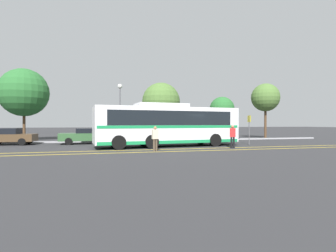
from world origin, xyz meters
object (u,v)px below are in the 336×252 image
bus_stop_sign (249,126)px  tree_2 (222,109)px  tree_3 (161,102)px  street_lamp (120,100)px  tree_1 (265,98)px  transit_bus (168,124)px  parked_car_2 (160,135)px  pedestrian_0 (233,135)px  parked_car_0 (9,136)px  parked_car_1 (86,136)px  pedestrian_1 (155,137)px  tree_0 (24,93)px

bus_stop_sign → tree_2: bearing=164.2°
bus_stop_sign → tree_3: (-5.33, 10.79, 2.83)m
street_lamp → tree_1: (17.54, 0.39, 0.75)m
transit_bus → tree_3: tree_3 is taller
parked_car_2 → bus_stop_sign: bus_stop_sign is taller
transit_bus → pedestrian_0: transit_bus is taller
street_lamp → tree_3: tree_3 is taller
parked_car_0 → street_lamp: bearing=112.3°
parked_car_1 → street_lamp: 5.79m
pedestrian_1 → tree_2: size_ratio=0.33×
parked_car_1 → transit_bus: bearing=-127.2°
street_lamp → tree_3: 5.96m
pedestrian_0 → bus_stop_sign: bus_stop_sign is taller
tree_0 → tree_2: size_ratio=1.53×
parked_car_1 → street_lamp: bearing=-46.2°
parked_car_0 → tree_0: (-0.37, 5.64, 4.33)m
pedestrian_1 → street_lamp: 11.47m
bus_stop_sign → tree_2: size_ratio=0.52×
parked_car_2 → tree_0: tree_0 is taller
tree_0 → tree_2: bearing=-5.7°
parked_car_2 → pedestrian_1: size_ratio=2.61×
transit_bus → bus_stop_sign: transit_bus is taller
pedestrian_0 → parked_car_0: bearing=4.3°
pedestrian_0 → parked_car_1: bearing=-5.6°
tree_3 → parked_car_2: bearing=-103.2°
parked_car_0 → pedestrian_0: size_ratio=2.43×
transit_bus → bus_stop_sign: size_ratio=4.64×
street_lamp → tree_3: bearing=31.4°
parked_car_2 → tree_1: (14.00, 3.85, 4.29)m
pedestrian_0 → tree_2: (4.27, 10.64, 2.52)m
transit_bus → tree_3: 11.33m
bus_stop_sign → tree_1: size_ratio=0.38×
parked_car_2 → tree_2: bearing=-64.5°
transit_bus → street_lamp: 8.74m
tree_2 → street_lamp: bearing=-178.0°
parked_car_1 → pedestrian_1: (4.76, -7.54, 0.20)m
parked_car_0 → street_lamp: 10.48m
parked_car_1 → street_lamp: (3.17, 3.33, 3.51)m
bus_stop_sign → street_lamp: street_lamp is taller
parked_car_2 → pedestrian_0: size_ratio=2.52×
transit_bus → street_lamp: (-3.22, 7.74, 2.48)m
parked_car_1 → tree_1: bearing=-82.4°
pedestrian_0 → tree_2: bearing=-84.6°
parked_car_2 → pedestrian_1: bearing=165.6°
bus_stop_sign → street_lamp: 13.20m
pedestrian_0 → parked_car_2: bearing=-32.5°
street_lamp → tree_1: size_ratio=0.89×
transit_bus → pedestrian_1: (-1.64, -3.13, -0.82)m
transit_bus → parked_car_2: 4.42m
parked_car_1 → pedestrian_1: bearing=-150.3°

